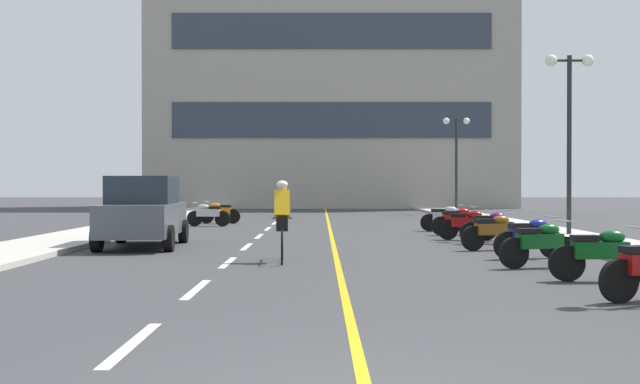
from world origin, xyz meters
name	(u,v)px	position (x,y,z in m)	size (l,w,h in m)	color
ground_plane	(324,230)	(0.00, 21.00, 0.00)	(140.00, 140.00, 0.00)	#38383A
curb_left	(139,224)	(-7.20, 24.00, 0.06)	(2.40, 72.00, 0.12)	#B7B2A8
curb_right	(509,224)	(7.20, 24.00, 0.06)	(2.40, 72.00, 0.12)	#B7B2A8
lane_dash_0	(133,343)	(-2.00, 2.00, 0.00)	(0.14, 2.20, 0.01)	silver
lane_dash_1	(198,289)	(-2.00, 6.00, 0.00)	(0.14, 2.20, 0.01)	silver
lane_dash_2	(229,262)	(-2.00, 10.00, 0.00)	(0.14, 2.20, 0.01)	silver
lane_dash_3	(248,247)	(-2.00, 14.00, 0.00)	(0.14, 2.20, 0.01)	silver
lane_dash_4	(260,236)	(-2.00, 18.00, 0.00)	(0.14, 2.20, 0.01)	silver
lane_dash_5	(269,229)	(-2.00, 22.00, 0.00)	(0.14, 2.20, 0.01)	silver
lane_dash_6	(276,223)	(-2.00, 26.00, 0.00)	(0.14, 2.20, 0.01)	silver
lane_dash_7	(281,219)	(-2.00, 30.00, 0.00)	(0.14, 2.20, 0.01)	silver
lane_dash_8	(285,215)	(-2.00, 34.00, 0.00)	(0.14, 2.20, 0.01)	silver
lane_dash_9	(288,213)	(-2.00, 38.00, 0.00)	(0.14, 2.20, 0.01)	silver
lane_dash_10	(291,210)	(-2.00, 42.00, 0.00)	(0.14, 2.20, 0.01)	silver
lane_dash_11	(293,208)	(-2.00, 46.00, 0.00)	(0.14, 2.20, 0.01)	silver
centre_line_yellow	(330,226)	(0.25, 24.00, 0.00)	(0.12, 66.00, 0.01)	gold
office_building	(332,70)	(0.67, 49.09, 9.82)	(25.21, 8.30, 19.65)	#9E998E
street_lamp_mid	(571,104)	(7.39, 17.28, 4.04)	(1.46, 0.36, 5.40)	black
street_lamp_far	(458,143)	(7.30, 35.76, 3.87)	(1.46, 0.36, 5.12)	black
parked_car_near	(145,211)	(-4.65, 13.94, 0.92)	(2.10, 4.29, 1.82)	black
motorcycle_2	(602,253)	(4.54, 6.94, 0.47)	(1.70, 0.60, 0.92)	black
motorcycle_3	(541,244)	(4.13, 8.98, 0.47)	(1.67, 0.71, 0.92)	black
motorcycle_4	(532,237)	(4.45, 10.82, 0.47)	(1.67, 0.71, 0.92)	black
motorcycle_5	(495,231)	(4.14, 12.94, 0.47)	(1.66, 0.72, 0.92)	black
motorcycle_6	(492,227)	(4.51, 14.91, 0.47)	(1.70, 0.60, 0.92)	black
motorcycle_7	(469,224)	(4.16, 16.35, 0.47)	(1.69, 0.63, 0.92)	black
motorcycle_8	(459,220)	(4.26, 18.51, 0.47)	(1.69, 0.62, 0.92)	black
motorcycle_9	(447,218)	(4.21, 20.54, 0.47)	(1.70, 0.60, 0.92)	black
motorcycle_10	(209,214)	(-4.41, 23.66, 0.47)	(1.70, 0.60, 0.92)	black
motorcycle_11	(221,212)	(-4.25, 25.72, 0.47)	(1.70, 0.60, 0.92)	black
cyclist_rider	(283,219)	(-0.89, 10.18, 0.89)	(0.42, 1.77, 1.71)	black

